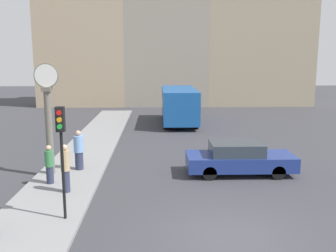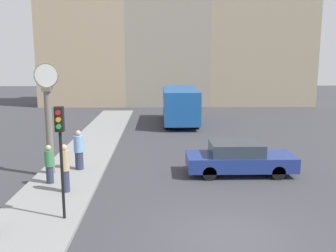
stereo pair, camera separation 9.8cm
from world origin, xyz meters
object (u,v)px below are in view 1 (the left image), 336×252
(sedan_car, at_px, (239,158))
(pedestrian_blue_stripe, at_px, (79,150))
(bus_distant, at_px, (179,104))
(pedestrian_green_hoodie, at_px, (49,164))
(street_clock, at_px, (48,119))
(pedestrian_tan_coat, at_px, (65,168))
(traffic_light_near, at_px, (61,139))

(sedan_car, relative_size, pedestrian_blue_stripe, 2.65)
(bus_distant, xyz_separation_m, pedestrian_green_hoodie, (-6.06, -14.54, -0.66))
(sedan_car, distance_m, street_clock, 8.48)
(pedestrian_tan_coat, bearing_deg, pedestrian_green_hoodie, 131.00)
(sedan_car, distance_m, pedestrian_blue_stripe, 7.20)
(bus_distant, relative_size, pedestrian_green_hoodie, 4.65)
(sedan_car, distance_m, bus_distant, 13.28)
(sedan_car, xyz_separation_m, bus_distant, (-1.90, 13.11, 0.86))
(bus_distant, relative_size, traffic_light_near, 2.06)
(pedestrian_green_hoodie, relative_size, pedestrian_blue_stripe, 0.87)
(pedestrian_green_hoodie, xyz_separation_m, pedestrian_blue_stripe, (0.79, 1.90, 0.10))
(traffic_light_near, distance_m, pedestrian_tan_coat, 2.93)
(traffic_light_near, bearing_deg, street_clock, 110.00)
(traffic_light_near, xyz_separation_m, street_clock, (-1.72, 4.73, -0.12))
(traffic_light_near, xyz_separation_m, pedestrian_tan_coat, (-0.52, 2.39, -1.62))
(traffic_light_near, bearing_deg, pedestrian_green_hoodie, 112.43)
(bus_distant, bearing_deg, pedestrian_blue_stripe, -112.64)
(sedan_car, xyz_separation_m, pedestrian_green_hoodie, (-7.96, -1.43, 0.20))
(pedestrian_green_hoodie, bearing_deg, sedan_car, 10.18)
(traffic_light_near, distance_m, street_clock, 5.03)
(pedestrian_blue_stripe, bearing_deg, bus_distant, 67.36)
(pedestrian_green_hoodie, height_order, pedestrian_blue_stripe, pedestrian_blue_stripe)
(traffic_light_near, height_order, street_clock, street_clock)
(sedan_car, height_order, street_clock, street_clock)
(pedestrian_green_hoodie, bearing_deg, street_clock, 103.41)
(traffic_light_near, height_order, pedestrian_blue_stripe, traffic_light_near)
(pedestrian_green_hoodie, distance_m, pedestrian_blue_stripe, 2.06)
(sedan_car, distance_m, pedestrian_green_hoodie, 8.09)
(pedestrian_blue_stripe, bearing_deg, pedestrian_tan_coat, -88.09)
(street_clock, distance_m, pedestrian_blue_stripe, 1.98)
(street_clock, bearing_deg, traffic_light_near, -70.00)
(sedan_car, bearing_deg, bus_distant, 98.25)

